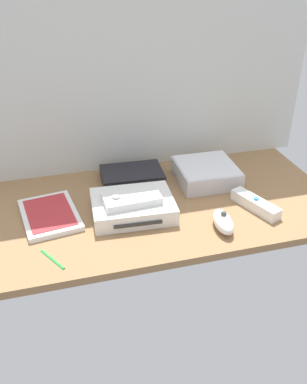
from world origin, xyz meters
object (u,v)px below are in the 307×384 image
object	(u,v)px
remote_wand	(255,204)
remote_classic_pad	(131,198)
network_router	(132,176)
stylus_pen	(52,259)
mini_computer	(206,173)
game_console	(133,206)
remote_nunchuk	(223,222)
game_case	(50,215)

from	to	relation	value
remote_wand	remote_classic_pad	distance (cm)	33.12
network_router	stylus_pen	bearing A→B (deg)	-126.70
mini_computer	stylus_pen	size ratio (longest dim) A/B	1.94
network_router	remote_wand	xyz separation A→B (cm)	(28.37, -23.51, -0.19)
game_console	remote_nunchuk	world-z (taller)	remote_nunchuk
game_case	network_router	xyz separation A→B (cm)	(24.73, 13.23, 0.94)
stylus_pen	mini_computer	bearing A→B (deg)	28.34
game_case	network_router	size ratio (longest dim) A/B	1.12
game_case	remote_classic_pad	bearing A→B (deg)	-21.88
game_console	remote_wand	distance (cm)	32.56
game_console	remote_classic_pad	world-z (taller)	remote_classic_pad
mini_computer	network_router	size ratio (longest dim) A/B	0.94
remote_classic_pad	network_router	bearing A→B (deg)	73.82
network_router	remote_wand	size ratio (longest dim) A/B	1.23
game_case	remote_nunchuk	xyz separation A→B (cm)	(41.23, -16.20, 1.28)
network_router	remote_nunchuk	world-z (taller)	remote_nunchuk
mini_computer	game_case	distance (cm)	46.72
stylus_pen	remote_nunchuk	bearing A→B (deg)	1.62
mini_computer	remote_wand	bearing A→B (deg)	-68.56
network_router	remote_classic_pad	size ratio (longest dim) A/B	1.25
game_console	remote_nunchuk	size ratio (longest dim) A/B	2.11
mini_computer	network_router	bearing A→B (deg)	165.39
remote_classic_pad	game_console	bearing A→B (deg)	60.20
mini_computer	remote_classic_pad	distance (cm)	28.53
network_router	remote_nunchuk	distance (cm)	33.74
game_console	remote_wand	bearing A→B (deg)	-7.82
game_console	remote_classic_pad	xyz separation A→B (cm)	(-0.53, -1.07, 3.21)
game_console	remote_wand	xyz separation A→B (cm)	(31.93, -6.34, -0.69)
game_console	remote_classic_pad	size ratio (longest dim) A/B	1.47
remote_nunchuk	remote_classic_pad	distance (cm)	23.68
mini_computer	network_router	distance (cm)	22.05
remote_wand	stylus_pen	xyz separation A→B (cm)	(-53.50, -7.10, -1.16)
network_router	game_console	bearing A→B (deg)	-99.04
game_case	stylus_pen	size ratio (longest dim) A/B	2.31
remote_nunchuk	network_router	bearing A→B (deg)	124.68
network_router	remote_classic_pad	bearing A→B (deg)	-99.96
network_router	stylus_pen	size ratio (longest dim) A/B	2.06
mini_computer	remote_wand	world-z (taller)	mini_computer
remote_wand	remote_nunchuk	size ratio (longest dim) A/B	1.46
mini_computer	stylus_pen	distance (cm)	52.83
remote_nunchuk	stylus_pen	xyz separation A→B (cm)	(-41.63, -1.18, -1.69)
remote_classic_pad	remote_wand	bearing A→B (deg)	-12.75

